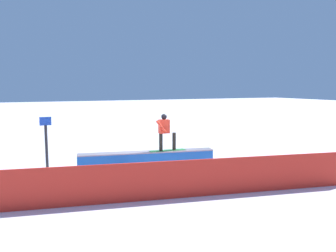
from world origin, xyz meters
TOP-DOWN VIEW (x-y plane):
  - ground_plane at (0.00, 0.00)m, footprint 120.00×120.00m
  - grind_box at (0.00, 0.00)m, footprint 5.22×1.47m
  - snowboarder at (-0.69, 0.14)m, footprint 1.45×0.42m
  - safety_fence at (0.00, 3.59)m, footprint 10.62×2.08m
  - trail_marker at (3.58, -0.73)m, footprint 0.40×0.10m

SIDE VIEW (x-z plane):
  - ground_plane at x=0.00m, z-range 0.00..0.00m
  - grind_box at x=0.00m, z-range -0.03..0.66m
  - safety_fence at x=0.00m, z-range 0.00..1.10m
  - trail_marker at x=3.58m, z-range 0.07..2.17m
  - snowboarder at x=-0.69m, z-range 0.75..2.19m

